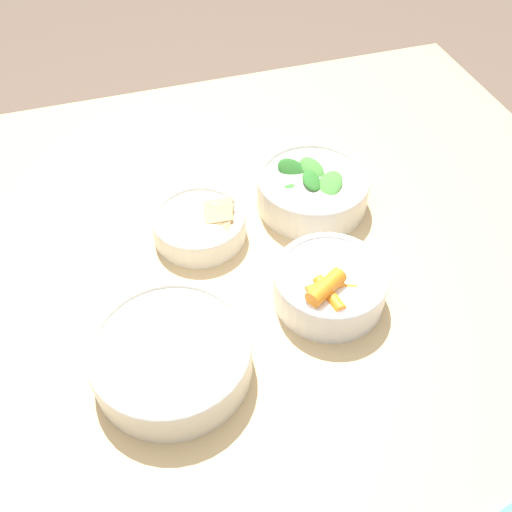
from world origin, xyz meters
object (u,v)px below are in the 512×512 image
bowl_greens (312,189)px  bowl_beans_hotdog (172,357)px  bowl_cookies (200,224)px  bowl_carrots (330,285)px

bowl_greens → bowl_beans_hotdog: 0.36m
bowl_beans_hotdog → bowl_cookies: (-0.09, -0.22, -0.00)m
bowl_greens → bowl_cookies: size_ratio=1.25×
bowl_carrots → bowl_cookies: 0.22m
bowl_carrots → bowl_beans_hotdog: bowl_carrots is taller
bowl_greens → bowl_carrots: bearing=75.8°
bowl_carrots → bowl_beans_hotdog: 0.23m
bowl_beans_hotdog → bowl_greens: bearing=-139.5°
bowl_carrots → bowl_cookies: bearing=-51.4°
bowl_beans_hotdog → bowl_cookies: bearing=-111.9°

